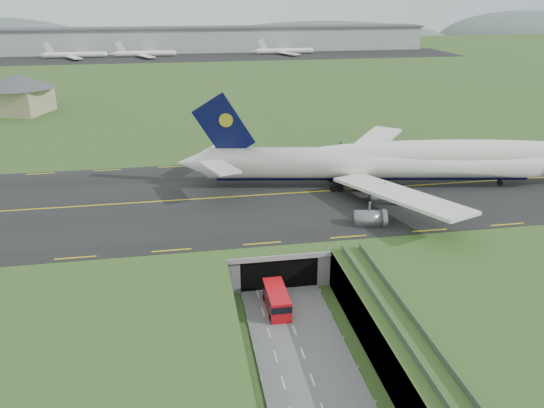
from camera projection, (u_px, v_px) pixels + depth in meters
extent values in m
plane|color=#355E25|center=(290.00, 319.00, 74.51)|extent=(900.00, 900.00, 0.00)
cube|color=gray|center=(290.00, 300.00, 73.39)|extent=(800.00, 800.00, 6.00)
cube|color=slate|center=(302.00, 351.00, 67.62)|extent=(12.00, 75.00, 0.20)
cube|color=black|center=(256.00, 196.00, 102.40)|extent=(800.00, 44.00, 0.18)
cube|color=gray|center=(268.00, 228.00, 89.82)|extent=(16.00, 22.00, 1.00)
cube|color=gray|center=(227.00, 244.00, 89.64)|extent=(2.00, 22.00, 6.00)
cube|color=gray|center=(307.00, 238.00, 91.88)|extent=(2.00, 22.00, 6.00)
cube|color=black|center=(273.00, 257.00, 86.37)|extent=(12.00, 12.00, 5.00)
cube|color=#A8A8A3|center=(280.00, 257.00, 79.69)|extent=(17.00, 0.50, 0.80)
cube|color=#A8A8A3|center=(425.00, 360.00, 57.20)|extent=(3.00, 53.00, 0.50)
cube|color=gray|center=(413.00, 356.00, 56.70)|extent=(0.06, 53.00, 1.00)
cube|color=gray|center=(438.00, 353.00, 57.14)|extent=(0.06, 53.00, 1.00)
cylinder|color=#A8A8A3|center=(413.00, 368.00, 60.60)|extent=(0.90, 0.90, 5.60)
cylinder|color=#A8A8A3|center=(376.00, 310.00, 71.57)|extent=(0.90, 0.90, 5.60)
cylinder|color=white|center=(372.00, 162.00, 105.88)|extent=(65.79, 16.99, 6.18)
sphere|color=white|center=(536.00, 162.00, 106.08)|extent=(6.98, 6.98, 6.06)
cone|color=white|center=(194.00, 163.00, 105.66)|extent=(7.64, 6.91, 5.87)
ellipsoid|color=white|center=(462.00, 156.00, 105.47)|extent=(68.64, 17.00, 6.49)
ellipsoid|color=black|center=(532.00, 158.00, 105.78)|extent=(4.72, 3.38, 2.16)
cylinder|color=#080B33|center=(371.00, 174.00, 106.77)|extent=(61.96, 12.91, 2.60)
cube|color=white|center=(368.00, 146.00, 120.58)|extent=(23.64, 26.62, 2.60)
cube|color=white|center=(225.00, 146.00, 111.87)|extent=(9.93, 11.08, 0.99)
cube|color=white|center=(399.00, 194.00, 91.91)|extent=(16.45, 29.48, 2.60)
cube|color=white|center=(219.00, 167.00, 98.43)|extent=(7.49, 11.46, 0.99)
cube|color=#080B33|center=(224.00, 127.00, 102.99)|extent=(12.21, 2.61, 13.67)
cylinder|color=yellow|center=(226.00, 120.00, 102.46)|extent=(2.78, 1.12, 2.70)
cylinder|color=slate|center=(367.00, 167.00, 115.87)|extent=(5.48, 3.98, 3.19)
cylinder|color=slate|center=(340.00, 154.00, 125.25)|extent=(5.48, 3.98, 3.19)
cylinder|color=slate|center=(383.00, 198.00, 98.84)|extent=(5.48, 3.98, 3.19)
cylinder|color=slate|center=(369.00, 219.00, 89.41)|extent=(5.48, 3.98, 3.19)
cylinder|color=black|center=(500.00, 182.00, 107.64)|extent=(1.13, 0.65, 1.06)
cube|color=black|center=(349.00, 182.00, 107.40)|extent=(6.84, 7.63, 1.35)
cube|color=red|center=(277.00, 300.00, 75.92)|extent=(2.91, 7.71, 3.08)
cube|color=black|center=(277.00, 296.00, 75.69)|extent=(2.98, 7.82, 1.03)
cube|color=black|center=(277.00, 307.00, 76.40)|extent=(2.71, 7.20, 0.51)
cylinder|color=black|center=(271.00, 318.00, 73.80)|extent=(0.36, 0.93, 0.92)
cylinder|color=black|center=(264.00, 298.00, 78.49)|extent=(0.36, 0.93, 0.92)
cylinder|color=black|center=(289.00, 316.00, 74.24)|extent=(0.36, 0.93, 0.92)
cylinder|color=black|center=(282.00, 296.00, 78.93)|extent=(0.36, 0.93, 0.92)
cube|color=tan|center=(20.00, 101.00, 170.41)|extent=(19.62, 19.62, 8.30)
cone|color=#4C4C51|center=(17.00, 81.00, 168.09)|extent=(28.77, 28.77, 4.15)
cube|color=#B2B2B2|center=(196.00, 40.00, 343.64)|extent=(300.00, 22.00, 15.00)
cube|color=#4C4C51|center=(196.00, 28.00, 340.85)|extent=(302.00, 24.00, 1.20)
cube|color=black|center=(199.00, 57.00, 318.97)|extent=(320.00, 50.00, 0.08)
cylinder|color=white|center=(75.00, 55.00, 311.22)|extent=(34.00, 3.20, 3.20)
cylinder|color=white|center=(145.00, 53.00, 317.69)|extent=(34.00, 3.20, 3.20)
cylinder|color=white|center=(285.00, 51.00, 331.36)|extent=(34.00, 3.20, 3.20)
ellipsoid|color=slate|center=(322.00, 46.00, 488.18)|extent=(260.00, 91.00, 44.00)
ellipsoid|color=slate|center=(520.00, 43.00, 520.18)|extent=(180.00, 63.00, 60.00)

